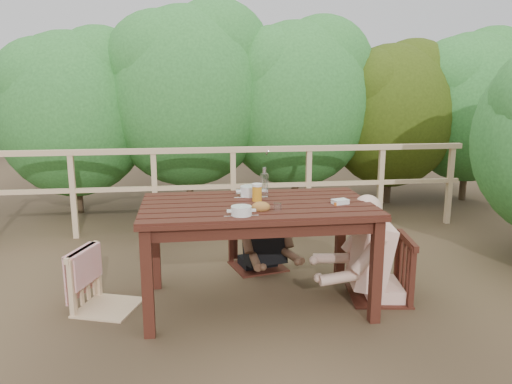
{
  "coord_description": "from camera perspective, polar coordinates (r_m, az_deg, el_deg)",
  "views": [
    {
      "loc": [
        -0.51,
        -3.64,
        1.71
      ],
      "look_at": [
        0.0,
        0.05,
        0.9
      ],
      "focal_mm": 34.75,
      "sensor_mm": 36.0,
      "label": 1
    }
  ],
  "objects": [
    {
      "name": "hedge_row",
      "position": [
        6.9,
        -0.3,
        13.82
      ],
      "size": [
        6.6,
        1.6,
        3.8
      ],
      "primitive_type": null,
      "color": "#2C692B",
      "rests_on": "ground"
    },
    {
      "name": "chair_right",
      "position": [
        4.12,
        14.22,
        -5.43
      ],
      "size": [
        0.55,
        0.55,
        0.97
      ],
      "primitive_type": "cube",
      "rotation": [
        0.0,
        0.0,
        -1.72
      ],
      "color": "#36160F",
      "rests_on": "ground"
    },
    {
      "name": "soup_near",
      "position": [
        3.42,
        -1.7,
        -2.3
      ],
      "size": [
        0.24,
        0.24,
        0.08
      ],
      "primitive_type": "cylinder",
      "color": "white",
      "rests_on": "table"
    },
    {
      "name": "chair_far",
      "position": [
        4.65,
        0.22,
        -3.21
      ],
      "size": [
        0.57,
        0.57,
        0.94
      ],
      "primitive_type": "cube",
      "rotation": [
        0.0,
        0.0,
        0.24
      ],
      "color": "#36160F",
      "rests_on": "ground"
    },
    {
      "name": "bottle",
      "position": [
        3.95,
        0.98,
        1.02
      ],
      "size": [
        0.06,
        0.06,
        0.26
      ],
      "primitive_type": "cylinder",
      "color": "silver",
      "rests_on": "table"
    },
    {
      "name": "tumbler",
      "position": [
        3.55,
        2.5,
        -1.85
      ],
      "size": [
        0.06,
        0.06,
        0.07
      ],
      "primitive_type": "cylinder",
      "color": "white",
      "rests_on": "table"
    },
    {
      "name": "ground",
      "position": [
        4.05,
        0.1,
        -12.68
      ],
      "size": [
        60.0,
        60.0,
        0.0
      ],
      "primitive_type": "plane",
      "color": "brown",
      "rests_on": "ground"
    },
    {
      "name": "table",
      "position": [
        3.9,
        0.1,
        -7.29
      ],
      "size": [
        1.75,
        0.98,
        0.81
      ],
      "primitive_type": "cube",
      "color": "#36160F",
      "rests_on": "ground"
    },
    {
      "name": "bread_roll",
      "position": [
        3.56,
        0.56,
        -1.75
      ],
      "size": [
        0.14,
        0.1,
        0.08
      ],
      "primitive_type": "ellipsoid",
      "color": "#995E22",
      "rests_on": "table"
    },
    {
      "name": "soup_far",
      "position": [
        4.02,
        -0.62,
        0.01
      ],
      "size": [
        0.29,
        0.29,
        0.1
      ],
      "primitive_type": "cylinder",
      "color": "white",
      "rests_on": "table"
    },
    {
      "name": "chair_left",
      "position": [
        3.98,
        -17.0,
        -6.87
      ],
      "size": [
        0.56,
        0.56,
        0.89
      ],
      "primitive_type": "cube",
      "rotation": [
        0.0,
        0.0,
        1.23
      ],
      "color": "tan",
      "rests_on": "ground"
    },
    {
      "name": "butter_tub",
      "position": [
        3.8,
        9.66,
        -1.22
      ],
      "size": [
        0.14,
        0.12,
        0.05
      ],
      "primitive_type": "cube",
      "rotation": [
        0.0,
        0.0,
        0.29
      ],
      "color": "white",
      "rests_on": "table"
    },
    {
      "name": "beer_glass",
      "position": [
        3.84,
        0.12,
        -0.15
      ],
      "size": [
        0.08,
        0.08,
        0.15
      ],
      "primitive_type": "cylinder",
      "color": "#C47A1A",
      "rests_on": "table"
    },
    {
      "name": "woman",
      "position": [
        4.64,
        0.18,
        -1.8
      ],
      "size": [
        0.6,
        0.67,
        1.17
      ],
      "primitive_type": null,
      "rotation": [
        0.0,
        0.0,
        3.39
      ],
      "color": "black",
      "rests_on": "ground"
    },
    {
      "name": "diner_right",
      "position": [
        4.07,
        14.78,
        -2.43
      ],
      "size": [
        0.78,
        0.67,
        1.41
      ],
      "primitive_type": null,
      "rotation": [
        0.0,
        0.0,
        1.42
      ],
      "color": "beige",
      "rests_on": "ground"
    },
    {
      "name": "railing",
      "position": [
        5.79,
        -2.64,
        0.23
      ],
      "size": [
        5.6,
        0.1,
        1.01
      ],
      "primitive_type": "cube",
      "color": "tan",
      "rests_on": "ground"
    }
  ]
}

